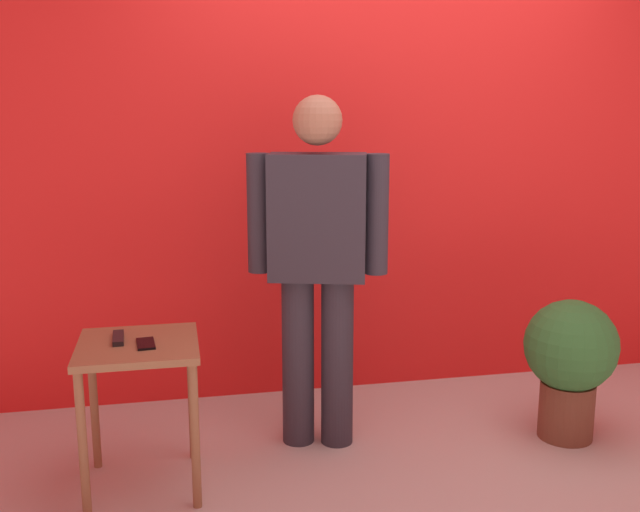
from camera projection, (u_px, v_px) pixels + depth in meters
The scene contains 7 objects.
ground_plane at pixel (472, 494), 2.99m from camera, with size 12.00×12.00×0.00m, color #B7B2A8.
back_wall_red at pixel (387, 108), 3.94m from camera, with size 5.56×0.12×3.15m, color red.
standing_person at pixel (318, 255), 3.29m from camera, with size 0.65×0.33×1.63m.
side_table at pixel (139, 369), 2.96m from camera, with size 0.48×0.48×0.64m.
cell_phone at pixel (146, 344), 2.90m from camera, with size 0.07×0.14×0.01m, color black.
tv_remote at pixel (118, 338), 2.96m from camera, with size 0.04×0.17×0.02m, color black.
potted_plant at pixel (570, 357), 3.43m from camera, with size 0.44×0.44×0.69m.
Camera 1 is at (-1.17, -2.55, 1.57)m, focal length 40.39 mm.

